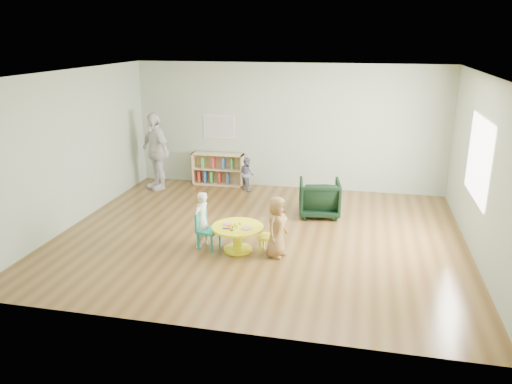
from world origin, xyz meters
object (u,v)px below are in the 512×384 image
at_px(kid_chair_right, 271,236).
at_px(bookshelf, 218,169).
at_px(adult_caretaker, 156,151).
at_px(toddler, 247,174).
at_px(kid_chair_left, 206,229).
at_px(child_right, 277,227).
at_px(activity_table, 238,234).
at_px(armchair, 319,198).
at_px(child_left, 201,220).

distance_m(kid_chair_right, bookshelf, 4.01).
bearing_deg(adult_caretaker, toddler, 44.75).
relative_size(kid_chair_left, bookshelf, 0.51).
xyz_separation_m(kid_chair_right, child_right, (0.11, -0.11, 0.22)).
xyz_separation_m(kid_chair_left, child_right, (1.19, -0.07, 0.17)).
bearing_deg(activity_table, kid_chair_right, 4.04).
distance_m(activity_table, armchair, 2.25).
bearing_deg(child_left, adult_caretaker, -127.05).
height_order(activity_table, adult_caretaker, adult_caretaker).
xyz_separation_m(child_left, toddler, (0.01, 3.22, -0.09)).
bearing_deg(adult_caretaker, armchair, 21.68).
bearing_deg(toddler, kid_chair_right, 151.99).
height_order(child_left, toddler, child_left).
distance_m(kid_chair_left, toddler, 3.24).
bearing_deg(bookshelf, child_right, -60.66).
relative_size(kid_chair_left, child_left, 0.64).
xyz_separation_m(activity_table, toddler, (-0.61, 3.24, 0.09)).
distance_m(armchair, child_left, 2.61).
bearing_deg(child_left, activity_table, 105.99).
bearing_deg(kid_chair_left, bookshelf, -152.24).
bearing_deg(bookshelf, kid_chair_right, -61.28).
height_order(kid_chair_right, child_left, child_left).
height_order(kid_chair_left, kid_chair_right, kid_chair_left).
bearing_deg(child_left, toddler, -162.06).
bearing_deg(child_left, kid_chair_left, 92.04).
relative_size(armchair, child_left, 0.83).
xyz_separation_m(kid_chair_left, child_left, (-0.09, 0.03, 0.15)).
xyz_separation_m(armchair, toddler, (-1.75, 1.30, 0.03)).
xyz_separation_m(activity_table, adult_caretaker, (-2.65, 2.94, 0.58)).
distance_m(armchair, toddler, 2.18).
distance_m(activity_table, kid_chair_right, 0.54).
xyz_separation_m(child_right, adult_caretaker, (-3.31, 3.02, 0.38)).
distance_m(activity_table, bookshelf, 3.81).
xyz_separation_m(bookshelf, child_left, (0.76, -3.53, 0.11)).
relative_size(bookshelf, toddler, 1.57).
distance_m(child_left, child_right, 1.28).
bearing_deg(adult_caretaker, bookshelf, 62.11).
bearing_deg(bookshelf, adult_caretaker, -154.29).
relative_size(armchair, adult_caretaker, 0.45).
xyz_separation_m(kid_chair_left, adult_caretaker, (-2.12, 2.94, 0.54)).
distance_m(kid_chair_left, armchair, 2.57).
distance_m(child_left, adult_caretaker, 3.58).
distance_m(armchair, child_right, 2.08).
bearing_deg(activity_table, armchair, 59.56).
relative_size(bookshelf, child_right, 1.21).
xyz_separation_m(child_left, child_right, (1.27, -0.10, 0.02)).
height_order(kid_chair_right, bookshelf, bookshelf).
relative_size(bookshelf, armchair, 1.53).
height_order(child_right, toddler, child_right).
distance_m(bookshelf, child_left, 3.61).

